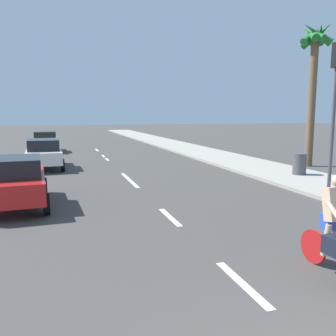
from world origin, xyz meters
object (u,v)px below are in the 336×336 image
parked_car_red (17,180)px  parked_car_white (44,153)px  palm_tree_mid (314,59)px  trash_bin_near (299,164)px  parked_car_yellow (45,141)px  cyclist (335,231)px  traffic_signal (335,91)px

parked_car_red → parked_car_white: bearing=83.3°
parked_car_red → palm_tree_mid: 16.17m
parked_car_red → parked_car_white: (0.51, 8.24, 0.00)m
parked_car_red → trash_bin_near: bearing=6.3°
parked_car_white → parked_car_yellow: bearing=89.3°
cyclist → trash_bin_near: size_ratio=1.90×
parked_car_white → trash_bin_near: bearing=-31.2°
parked_car_white → parked_car_red: bearing=-95.6°
traffic_signal → trash_bin_near: traffic_signal is taller
parked_car_red → parked_car_yellow: bearing=85.9°
cyclist → traffic_signal: size_ratio=0.35×
traffic_signal → palm_tree_mid: bearing=56.5°
cyclist → trash_bin_near: cyclist is taller
palm_tree_mid → cyclist: bearing=-126.3°
parked_car_white → trash_bin_near: (11.26, -6.27, -0.22)m
cyclist → parked_car_red: size_ratio=0.46×
cyclist → palm_tree_mid: size_ratio=0.23×
trash_bin_near → parked_car_yellow: bearing=126.8°
cyclist → parked_car_red: cyclist is taller
trash_bin_near → parked_car_red: bearing=-170.5°
parked_car_yellow → parked_car_red: bearing=-92.6°
parked_car_red → traffic_signal: size_ratio=0.77×
parked_car_yellow → traffic_signal: size_ratio=0.81×
parked_car_white → parked_car_yellow: same height
parked_car_white → trash_bin_near: 12.89m
parked_car_red → parked_car_white: 8.25m
cyclist → traffic_signal: bearing=-132.4°
cyclist → parked_car_red: (-5.92, 6.85, 0.00)m
traffic_signal → trash_bin_near: size_ratio=5.42×
cyclist → parked_car_white: 16.03m
cyclist → trash_bin_near: bearing=-126.0°
parked_car_white → cyclist: bearing=-72.3°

